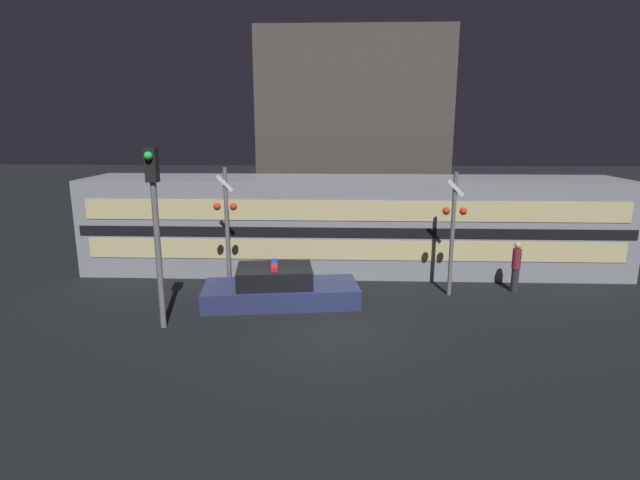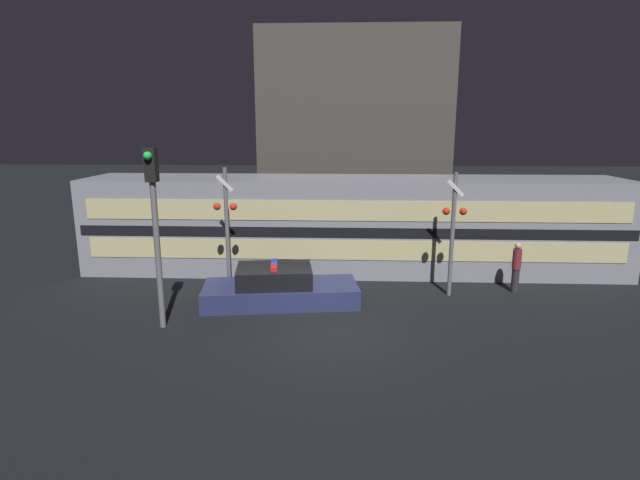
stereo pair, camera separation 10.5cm
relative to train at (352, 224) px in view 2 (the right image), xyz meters
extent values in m
plane|color=black|center=(-0.69, -6.39, -1.83)|extent=(120.00, 120.00, 0.00)
cube|color=gray|center=(0.00, 0.01, 0.00)|extent=(20.71, 3.19, 3.66)
cube|color=black|center=(0.00, -1.60, 0.00)|extent=(20.29, 0.03, 0.37)
cube|color=beige|center=(0.00, -1.60, -0.66)|extent=(19.67, 0.02, 0.73)
cube|color=beige|center=(0.00, -1.60, 0.81)|extent=(19.67, 0.02, 0.73)
cube|color=navy|center=(-2.36, -4.09, -1.51)|extent=(5.15, 2.56, 0.63)
cube|color=black|center=(-2.55, -4.11, -0.90)|extent=(2.58, 2.00, 0.59)
cube|color=red|center=(-2.52, -4.40, -0.55)|extent=(0.27, 0.60, 0.12)
cube|color=blue|center=(-2.59, -3.82, -0.55)|extent=(0.27, 0.60, 0.12)
cylinder|color=#2D2833|center=(5.60, -2.61, -1.41)|extent=(0.25, 0.25, 0.83)
cylinder|color=maroon|center=(5.60, -2.61, -0.65)|extent=(0.30, 0.30, 0.70)
sphere|color=tan|center=(5.60, -2.61, -0.19)|extent=(0.23, 0.23, 0.23)
cylinder|color=slate|center=(3.26, -3.05, 0.25)|extent=(0.14, 0.14, 4.17)
sphere|color=red|center=(2.98, -3.20, 1.09)|extent=(0.25, 0.25, 0.25)
sphere|color=red|center=(3.53, -3.20, 1.09)|extent=(0.25, 0.25, 0.25)
cube|color=white|center=(3.26, -3.14, 1.84)|extent=(0.58, 0.03, 0.58)
cylinder|color=slate|center=(-4.30, -2.95, 0.31)|extent=(0.14, 0.14, 4.29)
sphere|color=red|center=(-4.57, -3.10, 1.17)|extent=(0.25, 0.25, 0.25)
sphere|color=red|center=(-4.02, -3.10, 1.17)|extent=(0.25, 0.25, 0.25)
cube|color=white|center=(-4.30, -3.04, 1.94)|extent=(0.58, 0.03, 0.58)
cylinder|color=slate|center=(-5.50, -6.19, 0.25)|extent=(0.17, 0.17, 4.16)
cube|color=black|center=(-5.50, -6.19, 2.78)|extent=(0.30, 0.30, 0.90)
sphere|color=green|center=(-5.50, -6.39, 3.03)|extent=(0.23, 0.23, 0.23)
cube|color=#47423D|center=(0.17, 8.42, 3.41)|extent=(10.03, 4.02, 10.49)
camera|label=1|loc=(-0.47, -19.37, 3.80)|focal=28.00mm
camera|label=2|loc=(-0.37, -19.36, 3.80)|focal=28.00mm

